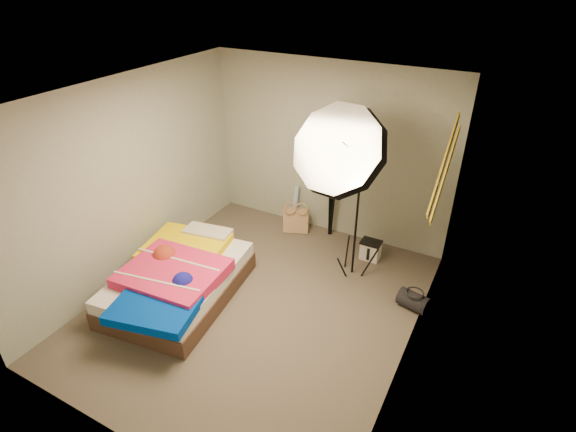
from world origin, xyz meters
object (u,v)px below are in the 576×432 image
Objects in this scene: tote_bag at (296,220)px; camera_tripod at (332,194)px; camera_case at (370,251)px; duffel_bag at (413,301)px; wrapping_roll at (295,205)px; bed at (178,279)px; photo_umbrella at (341,152)px.

camera_tripod reaches higher than tote_bag.
camera_case reaches higher than duffel_bag.
camera_case is at bearing -14.63° from wrapping_roll.
wrapping_roll is at bearing 99.47° from tote_bag.
wrapping_roll is at bearing 177.58° from camera_tripod.
duffel_bag is 0.17× the size of bed.
wrapping_roll is at bearing 165.52° from camera_case.
wrapping_roll is 1.92m from photo_umbrella.
tote_bag is 1.06× the size of duffel_bag.
duffel_bag is at bearing -34.78° from camera_tripod.
tote_bag is 1.88m from photo_umbrella.
photo_umbrella is (1.47, 1.33, 1.43)m from bed.
camera_case is at bearing -29.04° from tote_bag.
tote_bag is 0.19× the size of bed.
bed is 2.44m from photo_umbrella.
wrapping_roll is (-0.12, 0.19, 0.13)m from tote_bag.
bed is at bearing -137.97° from photo_umbrella.
bed is at bearing -101.43° from wrapping_roll.
tote_bag is at bearing 74.31° from bed.
tote_bag is 2.08m from bed.
camera_tripod is (0.49, 0.17, 0.49)m from tote_bag.
camera_case is (1.34, -0.35, -0.19)m from wrapping_roll.
bed is 0.85× the size of photo_umbrella.
bed reaches higher than tote_bag.
wrapping_roll is 2.24m from bed.
camera_tripod reaches higher than duffel_bag.
bed is (-2.57, -1.11, 0.15)m from duffel_bag.
tote_bag is at bearing 172.89° from camera_case.
camera_case is 0.97m from camera_tripod.
wrapping_roll is at bearing 78.57° from bed.
bed reaches higher than duffel_bag.
duffel_bag is 1.94m from photo_umbrella.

